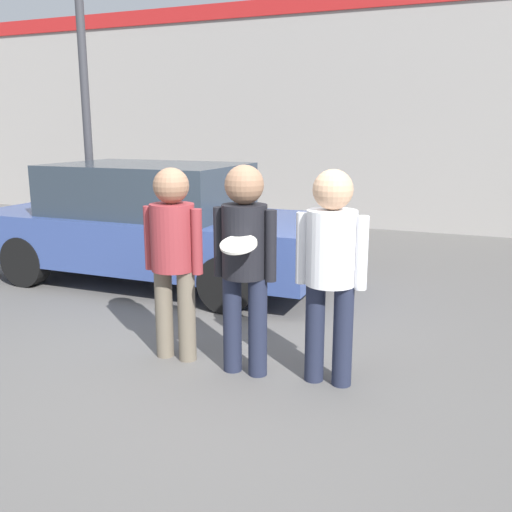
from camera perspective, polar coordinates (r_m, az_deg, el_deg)
name	(u,v)px	position (r m, az deg, el deg)	size (l,w,h in m)	color
ground_plane	(213,361)	(4.93, -4.32, -10.42)	(56.00, 56.00, 0.00)	#5B5956
storefront_building	(378,113)	(11.24, 12.11, 13.84)	(24.00, 0.22, 4.33)	gray
person_left	(173,248)	(4.75, -8.29, 0.79)	(0.54, 0.37, 1.62)	#665B4C
person_middle_with_frisbee	(245,253)	(4.39, -1.16, 0.32)	(0.52, 0.57, 1.67)	#1E2338
person_right	(331,259)	(4.26, 7.50, -0.33)	(0.54, 0.37, 1.65)	#1E2338
parked_car_near	(154,224)	(7.34, -10.17, 3.20)	(4.45, 1.87, 1.49)	#334784
street_lamp	(96,27)	(8.74, -15.74, 21.18)	(1.35, 0.35, 5.27)	#38383D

